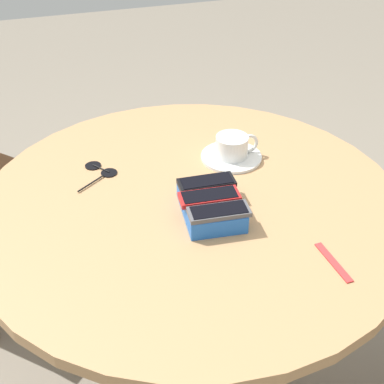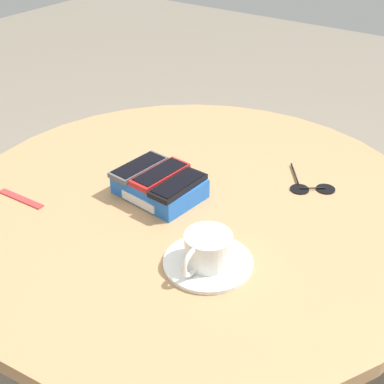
{
  "view_description": "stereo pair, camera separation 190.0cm",
  "coord_description": "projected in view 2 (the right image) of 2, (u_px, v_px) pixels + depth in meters",
  "views": [
    {
      "loc": [
        -0.99,
        0.32,
        1.48
      ],
      "look_at": [
        0.0,
        0.0,
        0.74
      ],
      "focal_mm": 50.0,
      "sensor_mm": 36.0,
      "label": 1
    },
    {
      "loc": [
        0.55,
        -0.79,
        1.35
      ],
      "look_at": [
        0.0,
        0.0,
        0.74
      ],
      "focal_mm": 50.0,
      "sensor_mm": 36.0,
      "label": 2
    }
  ],
  "objects": [
    {
      "name": "round_table",
      "position": [
        192.0,
        244.0,
        1.21
      ],
      "size": [
        1.03,
        1.03,
        0.72
      ],
      "color": "#2D2D2D",
      "rests_on": "ground_plane"
    },
    {
      "name": "phone_box",
      "position": [
        159.0,
        186.0,
        1.15
      ],
      "size": [
        0.19,
        0.15,
        0.04
      ],
      "color": "blue",
      "rests_on": "round_table"
    },
    {
      "name": "phone_gray",
      "position": [
        139.0,
        167.0,
        1.17
      ],
      "size": [
        0.07,
        0.14,
        0.01
      ],
      "color": "#515156",
      "rests_on": "phone_box"
    },
    {
      "name": "phone_red",
      "position": [
        160.0,
        174.0,
        1.14
      ],
      "size": [
        0.07,
        0.14,
        0.01
      ],
      "color": "red",
      "rests_on": "phone_box"
    },
    {
      "name": "phone_black",
      "position": [
        178.0,
        185.0,
        1.1
      ],
      "size": [
        0.06,
        0.14,
        0.01
      ],
      "color": "black",
      "rests_on": "phone_box"
    },
    {
      "name": "saucer",
      "position": [
        208.0,
        263.0,
        0.96
      ],
      "size": [
        0.16,
        0.16,
        0.01
      ],
      "primitive_type": "cylinder",
      "color": "white",
      "rests_on": "round_table"
    },
    {
      "name": "coffee_cup",
      "position": [
        207.0,
        249.0,
        0.94
      ],
      "size": [
        0.09,
        0.12,
        0.06
      ],
      "color": "white",
      "rests_on": "saucer"
    },
    {
      "name": "lanyard_strap",
      "position": [
        21.0,
        199.0,
        1.15
      ],
      "size": [
        0.12,
        0.02,
        0.0
      ],
      "primitive_type": "cube",
      "rotation": [
        0.0,
        0.0,
        0.04
      ],
      "color": "red",
      "rests_on": "round_table"
    },
    {
      "name": "sunglasses",
      "position": [
        310.0,
        187.0,
        1.19
      ],
      "size": [
        0.13,
        0.11,
        0.01
      ],
      "color": "black",
      "rests_on": "round_table"
    }
  ]
}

